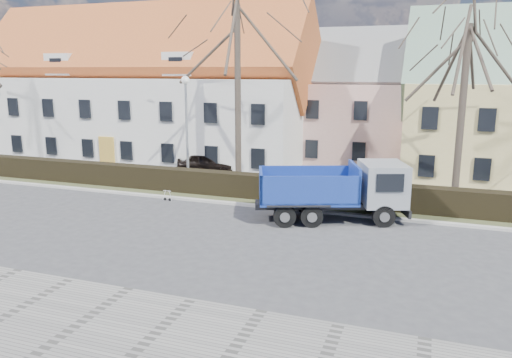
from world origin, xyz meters
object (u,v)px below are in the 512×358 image
at_px(dump_truck, 327,191).
at_px(streetlight, 187,133).
at_px(cart_frame, 164,195).
at_px(parked_car_a, 207,163).

height_order(dump_truck, streetlight, streetlight).
relative_size(cart_frame, parked_car_a, 0.17).
relative_size(streetlight, parked_car_a, 1.62).
bearing_deg(parked_car_a, streetlight, -173.95).
bearing_deg(parked_car_a, cart_frame, -177.92).
relative_size(dump_truck, cart_frame, 10.15).
xyz_separation_m(streetlight, parked_car_a, (-0.81, 4.40, -2.59)).
xyz_separation_m(cart_frame, parked_car_a, (-0.83, 7.24, 0.37)).
height_order(streetlight, parked_car_a, streetlight).
relative_size(streetlight, cart_frame, 9.55).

